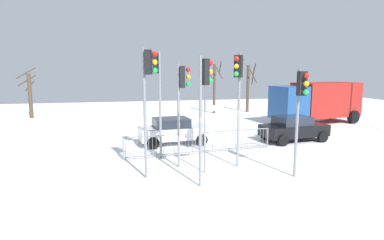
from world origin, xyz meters
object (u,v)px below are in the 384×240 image
Objects in this scene: traffic_light_mid_right at (204,92)px; bare_tree_centre at (30,94)px; direction_sign_post at (207,132)px; car_white_trailing at (173,130)px; bare_tree_left at (215,87)px; traffic_light_foreground_right at (148,84)px; traffic_light_rear_left at (157,81)px; bare_tree_right at (248,86)px; traffic_light_foreground_left at (238,85)px; car_black_near at (293,128)px; traffic_light_mid_left at (182,92)px; traffic_light_rear_right at (301,99)px; delivery_truck at (316,101)px.

traffic_light_mid_right is 21.61m from bare_tree_centre.
car_white_trailing is (-0.56, 5.32, -0.91)m from direction_sign_post.
bare_tree_left is at bearing 139.35° from traffic_light_mid_right.
bare_tree_left is (7.43, 17.25, -1.18)m from traffic_light_foreground_right.
traffic_light_rear_left is 17.92m from bare_tree_right.
traffic_light_rear_left is 1.16× the size of bare_tree_centre.
traffic_light_foreground_left is 3.81m from traffic_light_rear_left.
traffic_light_foreground_left is 21.12m from bare_tree_centre.
traffic_light_mid_right is at bearing -106.88° from bare_tree_left.
car_black_near is at bearing -11.66° from car_white_trailing.
traffic_light_mid_left is 5.00m from car_white_trailing.
car_white_trailing is at bearing -67.49° from traffic_light_rear_right.
traffic_light_rear_left is at bearing 3.48° from traffic_light_foreground_left.
traffic_light_foreground_left is (1.91, 1.81, 0.14)m from traffic_light_mid_right.
traffic_light_mid_right is at bearing -60.85° from bare_tree_centre.
traffic_light_foreground_right is at bearing 47.76° from traffic_light_foreground_left.
bare_tree_centre is at bearing 179.54° from bare_tree_right.
traffic_light_foreground_right reaches higher than traffic_light_rear_right.
traffic_light_rear_left is 1.66× the size of direction_sign_post.
traffic_light_foreground_left is 1.61× the size of direction_sign_post.
traffic_light_foreground_right is 0.98× the size of bare_tree_right.
traffic_light_mid_left is at bearing 24.73° from traffic_light_foreground_left.
car_white_trailing is 15.13m from bare_tree_right.
bare_tree_right is (7.10, 16.87, -1.02)m from traffic_light_foreground_left.
delivery_truck is (7.94, 11.33, -1.34)m from traffic_light_rear_right.
traffic_light_mid_left is 1.05× the size of traffic_light_rear_right.
bare_tree_right is (9.01, 18.68, -0.88)m from traffic_light_mid_right.
traffic_light_foreground_left is at bearing 117.73° from traffic_light_foreground_right.
traffic_light_rear_left is (-1.21, 4.00, 0.24)m from traffic_light_mid_right.
traffic_light_mid_left is (-0.35, 2.36, -0.17)m from traffic_light_mid_right.
bare_tree_centre reaches higher than delivery_truck.
traffic_light_rear_left is 16.02m from bare_tree_left.
car_white_trailing is at bearing -49.33° from bare_tree_centre.
traffic_light_foreground_left reaches higher than bare_tree_centre.
bare_tree_right is (10.84, 17.48, -1.12)m from traffic_light_foreground_right.
traffic_light_rear_left is at bearing 173.13° from traffic_light_mid_right.
traffic_light_mid_left is 1.10× the size of car_black_near.
delivery_truck is (11.23, 10.00, 0.06)m from direction_sign_post.
traffic_light_foreground_right is 10.35m from car_black_near.
car_black_near is at bearing -101.23° from traffic_light_foreground_left.
traffic_light_foreground_right is at bearing -43.38° from traffic_light_mid_left.
direction_sign_post is at bearing 137.56° from traffic_light_mid_right.
traffic_light_foreground_left is 2.34m from traffic_light_mid_left.
delivery_truck is (12.91, 7.40, -1.89)m from traffic_light_rear_left.
bare_tree_right is (8.53, 17.29, 0.83)m from direction_sign_post.
bare_tree_centre is at bearing -174.62° from traffic_light_mid_right.
bare_tree_right is (2.14, 12.67, 1.75)m from car_black_near.
direction_sign_post is (-3.29, 1.33, -1.40)m from traffic_light_rear_right.
bare_tree_left is at bearing 58.24° from car_white_trailing.
direction_sign_post is at bearing -57.82° from bare_tree_centre.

